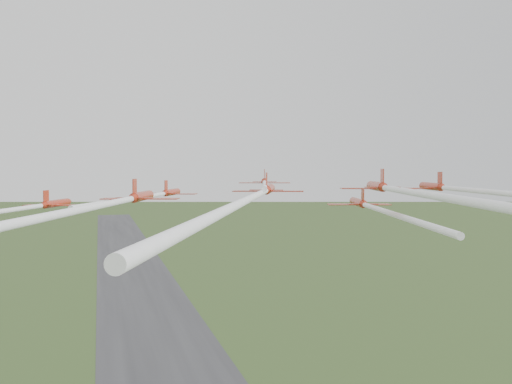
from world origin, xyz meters
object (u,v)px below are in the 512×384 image
object	(u,v)px
jet_row4_right	(399,190)
jet_lead	(264,183)
jet_row3_mid	(257,195)
jet_row2_right	(372,207)
jet_row4_left	(118,201)
jet_row3_right	(463,189)
jet_row2_left	(156,195)

from	to	relation	value
jet_row4_right	jet_lead	bearing A→B (deg)	107.66
jet_row3_mid	jet_row4_right	distance (m)	14.33
jet_row2_right	jet_row4_left	xyz separation A→B (m)	(-34.07, -14.68, 2.03)
jet_row2_right	jet_row4_left	size ratio (longest dim) A/B	1.08
jet_row3_right	jet_row2_right	bearing A→B (deg)	124.02
jet_row3_mid	jet_row3_right	world-z (taller)	jet_row3_right
jet_row2_right	jet_row4_right	distance (m)	25.79
jet_row2_left	jet_row3_right	size ratio (longest dim) A/B	0.86
jet_row4_left	jet_row3_mid	bearing A→B (deg)	17.64
jet_row2_right	jet_row3_mid	xyz separation A→B (m)	(-20.23, -14.37, 2.49)
jet_row2_left	jet_row4_left	world-z (taller)	jet_row4_left
jet_row3_mid	jet_row4_right	world-z (taller)	jet_row4_right
jet_row3_right	jet_row4_right	xyz separation A→B (m)	(-14.01, -10.29, 0.39)
jet_row2_right	jet_row4_left	distance (m)	37.15
jet_row2_left	jet_row2_right	size ratio (longest dim) A/B	0.83
jet_row4_left	jet_lead	bearing A→B (deg)	70.97
jet_row2_right	jet_row3_right	world-z (taller)	jet_row3_right
jet_lead	jet_row3_mid	xyz separation A→B (m)	(-10.87, -34.48, -0.48)
jet_row4_left	jet_row4_right	size ratio (longest dim) A/B	0.96
jet_row2_right	jet_row3_right	xyz separation A→B (m)	(4.56, -13.49, 2.80)
jet_row2_left	jet_row2_right	bearing A→B (deg)	-2.96
jet_lead	jet_row2_right	world-z (taller)	jet_lead
jet_row2_right	jet_row4_right	size ratio (longest dim) A/B	1.04
jet_row3_mid	jet_row4_right	size ratio (longest dim) A/B	1.30
jet_row3_mid	jet_row4_left	world-z (taller)	jet_row3_mid
jet_lead	jet_row2_right	bearing A→B (deg)	-48.66
jet_row2_left	jet_row4_right	bearing A→B (deg)	-42.04
jet_lead	jet_row2_left	xyz separation A→B (m)	(-18.56, -7.78, -1.50)
jet_row2_left	jet_row2_right	world-z (taller)	jet_row2_left
jet_row3_right	jet_row4_left	distance (m)	38.66
jet_lead	jet_row3_right	world-z (taller)	jet_lead
jet_lead	jet_row4_right	size ratio (longest dim) A/B	0.96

